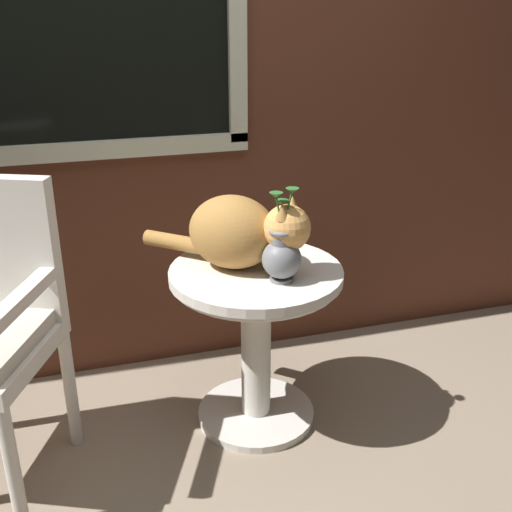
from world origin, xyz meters
The scene contains 5 objects.
ground_plane centered at (0.00, 0.00, 0.00)m, with size 6.00×6.00×0.00m, color gray.
back_wall centered at (-0.01, 0.77, 1.30)m, with size 4.00×0.07×2.60m.
wicker_side_table centered at (0.23, 0.23, 0.44)m, with size 0.62×0.62×0.63m.
cat centered at (0.18, 0.27, 0.77)m, with size 0.52×0.48×0.28m.
pewter_vase_with_ivy centered at (0.28, 0.12, 0.73)m, with size 0.13×0.13×0.32m.
Camera 1 is at (-0.35, -1.69, 1.51)m, focal length 43.47 mm.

